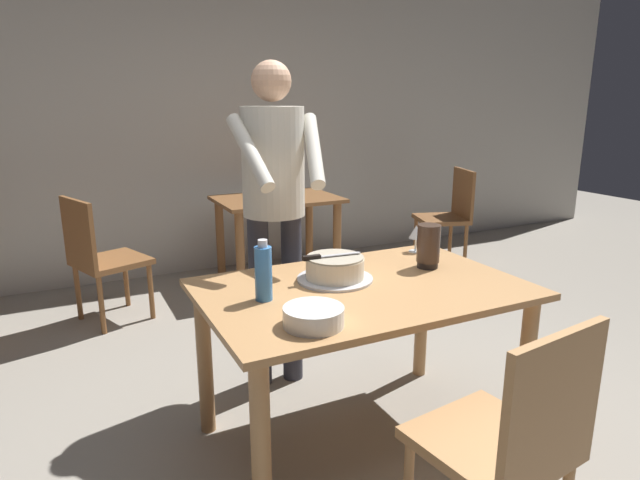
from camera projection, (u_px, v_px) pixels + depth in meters
name	position (u px, v px, depth m)	size (l,w,h in m)	color
ground_plane	(359.00, 437.00, 2.52)	(14.00, 14.00, 0.00)	gray
back_wall	(193.00, 121.00, 4.73)	(10.00, 0.12, 2.70)	#BCB7AD
main_dining_table	(362.00, 311.00, 2.36)	(1.38, 0.90, 0.75)	tan
cake_on_platter	(335.00, 269.00, 2.39)	(0.34, 0.34, 0.11)	silver
cake_knife	(320.00, 257.00, 2.35)	(0.27, 0.05, 0.02)	silver
plate_stack	(314.00, 316.00, 1.91)	(0.22, 0.22, 0.07)	white
wine_glass_near	(416.00, 233.00, 2.83)	(0.08, 0.08, 0.14)	silver
water_bottle	(263.00, 273.00, 2.14)	(0.07, 0.07, 0.25)	#387AC6
hurricane_lamp	(428.00, 246.00, 2.56)	(0.11, 0.11, 0.21)	black
person_cutting_cake	(274.00, 191.00, 2.76)	(0.46, 0.57, 1.72)	#2D2D38
chair_near_side	(510.00, 438.00, 1.71)	(0.49, 0.49, 0.90)	tan
background_table	(277.00, 216.00, 4.54)	(1.00, 0.70, 0.74)	brown
background_chair_0	(449.00, 212.00, 5.12)	(0.55, 0.55, 0.90)	brown
background_chair_3	(100.00, 255.00, 3.71)	(0.57, 0.57, 0.90)	brown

